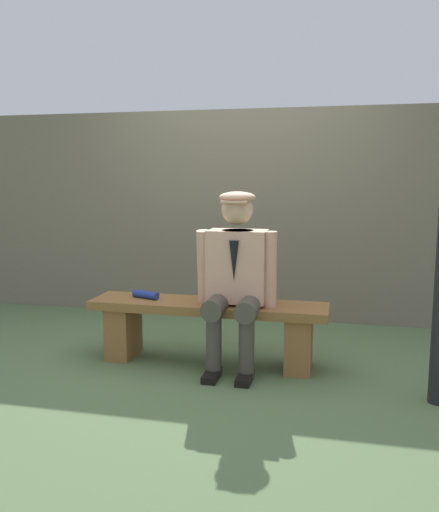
% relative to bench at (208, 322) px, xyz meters
% --- Properties ---
extents(ground_plane, '(30.00, 30.00, 0.00)m').
position_rel_bench_xyz_m(ground_plane, '(0.00, 0.00, -0.32)').
color(ground_plane, '#546C43').
extents(bench, '(1.78, 0.39, 0.47)m').
position_rel_bench_xyz_m(bench, '(0.00, 0.00, 0.00)').
color(bench, brown).
rests_on(bench, ground).
extents(seated_man, '(0.59, 0.57, 1.29)m').
position_rel_bench_xyz_m(seated_man, '(-0.22, 0.06, 0.40)').
color(seated_man, tan).
rests_on(seated_man, ground).
extents(rolled_magazine, '(0.23, 0.13, 0.06)m').
position_rel_bench_xyz_m(rolled_magazine, '(0.49, -0.01, 0.18)').
color(rolled_magazine, navy).
rests_on(rolled_magazine, bench).
extents(stadium_wall, '(12.00, 0.24, 2.03)m').
position_rel_bench_xyz_m(stadium_wall, '(0.00, -1.46, 0.70)').
color(stadium_wall, '#6F6654').
rests_on(stadium_wall, ground).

